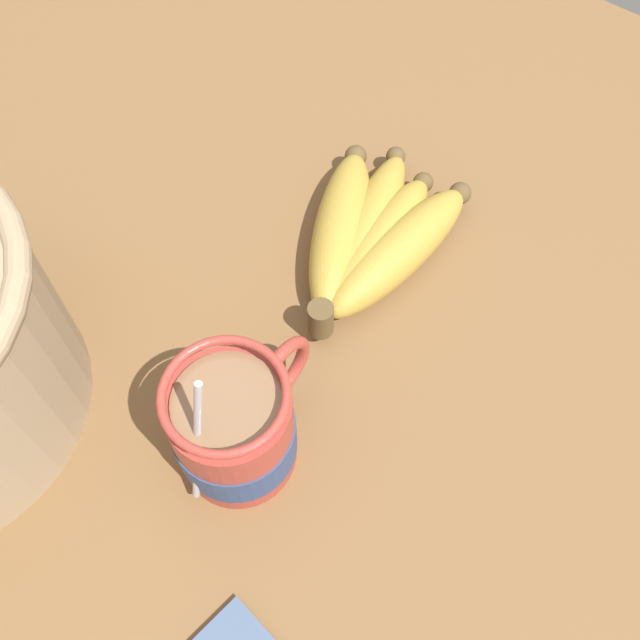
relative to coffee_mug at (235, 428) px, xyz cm
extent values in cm
cube|color=brown|center=(7.00, 3.70, -6.08)|extent=(111.37, 111.37, 3.01)
cylinder|color=#B23D33|center=(-0.15, 0.00, -0.11)|extent=(8.10, 8.10, 8.93)
cylinder|color=navy|center=(-0.15, 0.00, -1.02)|extent=(8.30, 8.30, 3.56)
torus|color=#B23D33|center=(4.88, 0.00, 0.50)|extent=(5.78, 0.90, 5.78)
cylinder|color=#846042|center=(-0.15, 0.00, 4.46)|extent=(6.90, 6.90, 0.40)
torus|color=#B23D33|center=(-0.15, 0.00, 5.58)|extent=(8.10, 8.10, 0.60)
cylinder|color=#B2B2B7|center=(-3.03, 0.00, 3.20)|extent=(3.42, 0.50, 12.68)
ellipsoid|color=#B2B2B7|center=(-1.56, 0.00, -3.08)|extent=(3.00, 2.00, 0.80)
cylinder|color=brown|center=(10.90, 1.23, -1.67)|extent=(2.00, 2.00, 3.00)
ellipsoid|color=#B79338|center=(20.12, 0.41, -2.45)|extent=(16.83, 5.71, 4.26)
sphere|color=brown|center=(28.34, -0.33, -2.45)|extent=(1.92, 1.92, 1.92)
ellipsoid|color=#B79338|center=(19.72, 2.11, -2.61)|extent=(16.06, 5.49, 3.94)
sphere|color=brown|center=(27.56, 2.90, -2.61)|extent=(1.77, 1.77, 1.77)
ellipsoid|color=#B79338|center=(20.24, 4.00, -2.65)|extent=(17.87, 8.68, 3.86)
sphere|color=brown|center=(28.62, 6.49, -2.65)|extent=(1.74, 1.74, 1.74)
ellipsoid|color=#B79338|center=(19.03, 5.44, -2.40)|extent=(16.50, 11.36, 4.35)
sphere|color=brown|center=(26.28, 9.18, -2.40)|extent=(1.96, 1.96, 1.96)
camera|label=1|loc=(-10.57, -15.25, 44.42)|focal=40.00mm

